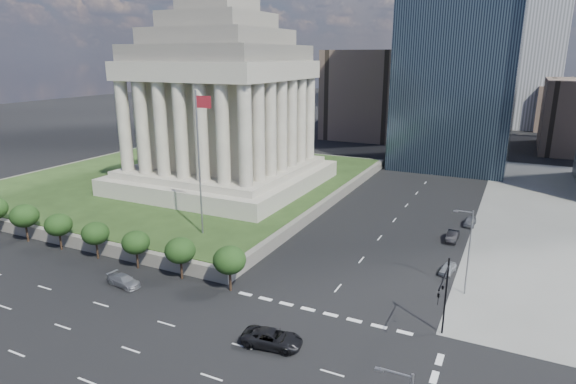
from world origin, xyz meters
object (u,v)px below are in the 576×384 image
Objects in this scene: pickup_truck at (272,338)px; parked_sedan_mid at (452,236)px; parked_sedan_near at (448,268)px; street_lamp_north at (468,248)px; suv_grey at (124,281)px; parked_sedan_far at (470,221)px; traffic_signal_ne at (444,293)px; flagpole at (200,156)px; war_memorial at (221,83)px.

pickup_truck is 36.94m from parked_sedan_mid.
pickup_truck reaches higher than parked_sedan_near.
parked_sedan_mid is at bearing 101.73° from street_lamp_north.
street_lamp_north is 1.74× the size of pickup_truck.
suv_grey is 1.13× the size of parked_sedan_far.
suv_grey is 1.27× the size of parked_sedan_near.
pickup_truck is 1.42× the size of parked_sedan_far.
suv_grey is at bearing -173.25° from traffic_signal_ne.
parked_sedan_mid reaches higher than parked_sedan_far.
traffic_signal_ne is (34.33, -10.30, -7.86)m from flagpole.
war_memorial reaches higher than traffic_signal_ne.
traffic_signal_ne is at bearing -75.34° from suv_grey.
traffic_signal_ne is 1.75× the size of suv_grey.
parked_sedan_far is (33.33, 25.74, -12.42)m from flagpole.
parked_sedan_far is at bearing 96.74° from parked_sedan_near.
parked_sedan_mid is at bearing 95.33° from traffic_signal_ne.
suv_grey is (-36.29, -15.50, -5.00)m from street_lamp_north.
traffic_signal_ne is (46.50, -34.30, -16.15)m from war_memorial.
suv_grey is (-21.48, 3.18, -0.14)m from pickup_truck.
street_lamp_north is at bearing 85.81° from traffic_signal_ne.
pickup_truck is at bearing -107.11° from parked_sedan_mid.
traffic_signal_ne is 36.35m from parked_sedan_far.
war_memorial reaches higher than flagpole.
street_lamp_north is 17.53m from parked_sedan_mid.
pickup_truck reaches higher than parked_sedan_far.
flagpole is 29.63m from pickup_truck.
traffic_signal_ne is 1.39× the size of pickup_truck.
war_memorial is 1.95× the size of flagpole.
suv_grey is 39.56m from parked_sedan_near.
flagpole is at bearing -150.32° from parked_sedan_mid.
parked_sedan_mid is at bearing -37.89° from suv_grey.
traffic_signal_ne is 1.98× the size of parked_sedan_far.
parked_sedan_mid is at bearing 103.41° from parked_sedan_near.
parked_sedan_mid is (43.91, -6.54, -20.69)m from war_memorial.
war_memorial is 48.98m from parked_sedan_mid.
parked_sedan_near is at bearing -84.11° from parked_sedan_mid.
street_lamp_north reaches higher than suv_grey.
parked_sedan_mid is (32.88, 31.96, 0.05)m from suv_grey.
parked_sedan_far is (1.59, 8.28, -0.02)m from parked_sedan_mid.
flagpole is 19.15m from suv_grey.
war_memorial is 45.10m from suv_grey.
suv_grey is 45.85m from parked_sedan_mid.
street_lamp_north is 24.33m from pickup_truck.
war_memorial is at bearing 172.39° from parked_sedan_mid.
suv_grey is at bearing -94.48° from flagpole.
pickup_truck is at bearing -52.04° from war_memorial.
suv_grey is (11.04, -38.50, -20.74)m from war_memorial.
suv_grey is at bearing -134.95° from parked_sedan_mid.
flagpole is 35.55m from parked_sedan_near.
flagpole is 4.94× the size of parked_sedan_far.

